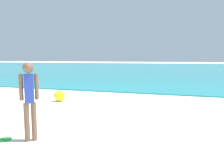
# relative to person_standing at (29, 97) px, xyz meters

# --- Properties ---
(water) EXTENTS (160.00, 60.00, 0.06)m
(water) POSITION_rel_person_standing_xyz_m (1.43, 36.49, -0.89)
(water) COLOR teal
(water) RESTS_ON ground
(person_standing) EXTENTS (0.31, 0.27, 1.62)m
(person_standing) POSITION_rel_person_standing_xyz_m (0.00, 0.00, 0.00)
(person_standing) COLOR brown
(person_standing) RESTS_ON ground
(frisbee) EXTENTS (0.24, 0.24, 0.03)m
(frisbee) POSITION_rel_person_standing_xyz_m (-0.55, -0.12, -0.91)
(frisbee) COLOR green
(frisbee) RESTS_ON ground
(beach_ball) EXTENTS (0.43, 0.43, 0.43)m
(beach_ball) POSITION_rel_person_standing_xyz_m (-1.60, 3.82, -0.70)
(beach_ball) COLOR yellow
(beach_ball) RESTS_ON ground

